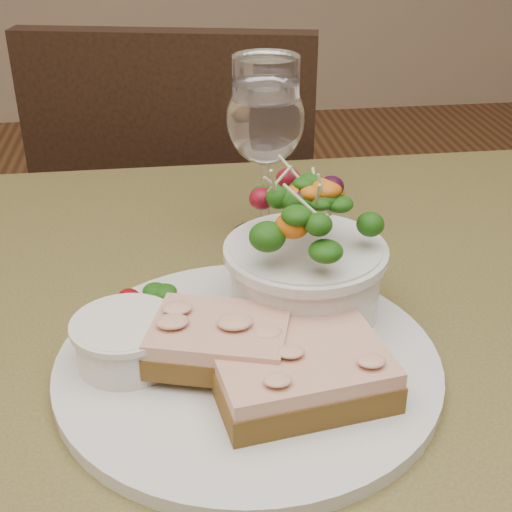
{
  "coord_description": "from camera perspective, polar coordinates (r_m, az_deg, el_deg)",
  "views": [
    {
      "loc": [
        -0.08,
        -0.48,
        1.09
      ],
      "look_at": [
        -0.01,
        0.04,
        0.81
      ],
      "focal_mm": 50.0,
      "sensor_mm": 36.0,
      "label": 1
    }
  ],
  "objects": [
    {
      "name": "cafe_table",
      "position": [
        0.66,
        1.11,
        -13.91
      ],
      "size": [
        0.8,
        0.8,
        0.75
      ],
      "color": "#4D4021",
      "rests_on": "ground"
    },
    {
      "name": "chair_far",
      "position": [
        1.41,
        -4.62,
        -5.96
      ],
      "size": [
        0.5,
        0.5,
        0.9
      ],
      "rotation": [
        0.0,
        0.0,
        2.93
      ],
      "color": "black",
      "rests_on": "ground"
    },
    {
      "name": "dinner_plate",
      "position": [
        0.56,
        -0.64,
        -8.65
      ],
      "size": [
        0.3,
        0.3,
        0.01
      ],
      "primitive_type": "cylinder",
      "color": "silver",
      "rests_on": "cafe_table"
    },
    {
      "name": "sandwich_front",
      "position": [
        0.51,
        3.54,
        -9.17
      ],
      "size": [
        0.13,
        0.11,
        0.03
      ],
      "rotation": [
        0.0,
        0.0,
        0.16
      ],
      "color": "#442C12",
      "rests_on": "dinner_plate"
    },
    {
      "name": "sandwich_back",
      "position": [
        0.53,
        -2.9,
        -6.78
      ],
      "size": [
        0.12,
        0.1,
        0.03
      ],
      "rotation": [
        0.0,
        0.0,
        -0.29
      ],
      "color": "#442C12",
      "rests_on": "dinner_plate"
    },
    {
      "name": "ramekin",
      "position": [
        0.55,
        -10.37,
        -6.57
      ],
      "size": [
        0.08,
        0.08,
        0.04
      ],
      "color": "silver",
      "rests_on": "dinner_plate"
    },
    {
      "name": "salad_bowl",
      "position": [
        0.58,
        3.99,
        0.63
      ],
      "size": [
        0.12,
        0.12,
        0.13
      ],
      "color": "silver",
      "rests_on": "dinner_plate"
    },
    {
      "name": "garnish",
      "position": [
        0.61,
        -9.19,
        -3.47
      ],
      "size": [
        0.05,
        0.04,
        0.02
      ],
      "color": "#123309",
      "rests_on": "dinner_plate"
    },
    {
      "name": "wine_glass",
      "position": [
        0.7,
        0.77,
        10.49
      ],
      "size": [
        0.08,
        0.08,
        0.18
      ],
      "color": "white",
      "rests_on": "cafe_table"
    }
  ]
}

